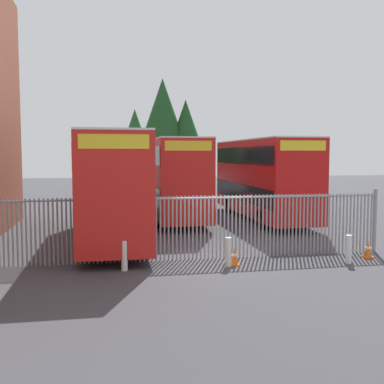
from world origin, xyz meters
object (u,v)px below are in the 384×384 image
at_px(bollard_near_left, 124,256).
at_px(bollard_near_right, 349,249).
at_px(double_decker_bus_near_gate, 113,183).
at_px(traffic_cone_mid_forecourt, 368,249).
at_px(double_decker_bus_behind_fence_right, 262,176).
at_px(traffic_cone_by_gate, 234,257).
at_px(bollard_center_front, 228,252).
at_px(double_decker_bus_behind_fence_left, 172,176).

bearing_deg(bollard_near_left, bollard_near_right, -2.96).
distance_m(double_decker_bus_near_gate, traffic_cone_mid_forecourt, 10.30).
distance_m(double_decker_bus_behind_fence_right, bollard_near_left, 13.07).
relative_size(traffic_cone_by_gate, traffic_cone_mid_forecourt, 1.00).
distance_m(bollard_near_left, bollard_near_right, 7.35).
height_order(bollard_center_front, traffic_cone_by_gate, bollard_center_front).
xyz_separation_m(double_decker_bus_behind_fence_left, bollard_center_front, (0.21, -11.54, -1.95)).
bearing_deg(bollard_near_right, double_decker_bus_near_gate, 143.16).
distance_m(double_decker_bus_behind_fence_left, bollard_near_right, 12.74).
bearing_deg(bollard_near_left, bollard_center_front, -1.32).
bearing_deg(double_decker_bus_near_gate, bollard_near_left, -87.09).
xyz_separation_m(bollard_near_left, traffic_cone_by_gate, (3.55, 0.06, -0.19)).
bearing_deg(double_decker_bus_near_gate, traffic_cone_mid_forecourt, -29.94).
bearing_deg(double_decker_bus_behind_fence_right, bollard_center_front, -114.47).
height_order(double_decker_bus_near_gate, bollard_near_left, double_decker_bus_near_gate).
height_order(bollard_center_front, bollard_near_right, same).
bearing_deg(double_decker_bus_behind_fence_left, bollard_center_front, -88.95).
xyz_separation_m(bollard_near_left, traffic_cone_mid_forecourt, (8.46, 0.29, -0.19)).
relative_size(bollard_center_front, traffic_cone_mid_forecourt, 1.61).
bearing_deg(bollard_center_front, bollard_near_right, -4.31).
height_order(double_decker_bus_behind_fence_left, bollard_near_right, double_decker_bus_behind_fence_left).
relative_size(double_decker_bus_near_gate, bollard_center_front, 11.38).
relative_size(double_decker_bus_behind_fence_right, traffic_cone_by_gate, 18.32).
distance_m(double_decker_bus_behind_fence_right, traffic_cone_mid_forecourt, 10.12).
relative_size(bollard_near_left, bollard_center_front, 1.00).
relative_size(bollard_center_front, bollard_near_right, 1.00).
xyz_separation_m(double_decker_bus_behind_fence_left, traffic_cone_mid_forecourt, (5.37, -11.17, -2.13)).
distance_m(double_decker_bus_near_gate, bollard_center_front, 6.77).
bearing_deg(double_decker_bus_near_gate, traffic_cone_by_gate, -54.05).
relative_size(double_decker_bus_near_gate, bollard_near_left, 11.38).
xyz_separation_m(double_decker_bus_near_gate, traffic_cone_by_gate, (3.82, -5.27, -2.13)).
xyz_separation_m(bollard_center_front, bollard_near_right, (4.03, -0.30, 0.00)).
bearing_deg(double_decker_bus_near_gate, double_decker_bus_behind_fence_left, 61.26).
bearing_deg(traffic_cone_by_gate, traffic_cone_mid_forecourt, 2.77).
relative_size(double_decker_bus_behind_fence_right, bollard_center_front, 11.38).
bearing_deg(bollard_near_left, double_decker_bus_near_gate, 92.91).
relative_size(double_decker_bus_near_gate, traffic_cone_by_gate, 18.32).
xyz_separation_m(double_decker_bus_near_gate, traffic_cone_mid_forecourt, (8.73, -5.03, -2.13)).
distance_m(bollard_near_right, traffic_cone_mid_forecourt, 1.32).
height_order(bollard_near_right, traffic_cone_by_gate, bollard_near_right).
distance_m(double_decker_bus_behind_fence_left, traffic_cone_by_gate, 11.62).
height_order(double_decker_bus_behind_fence_right, bollard_near_left, double_decker_bus_behind_fence_right).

